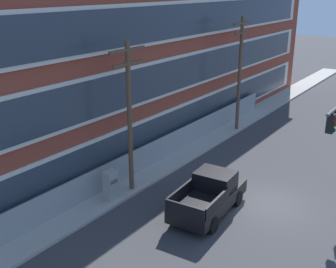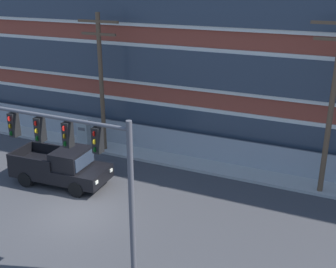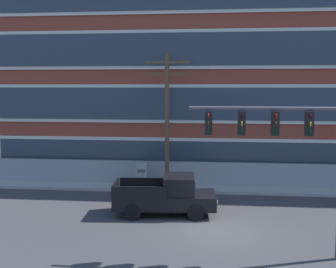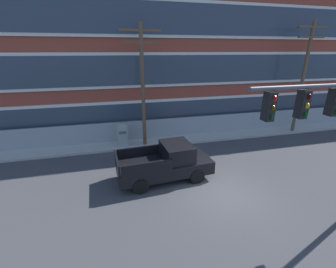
{
  "view_description": "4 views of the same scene",
  "coord_description": "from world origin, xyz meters",
  "px_view_note": "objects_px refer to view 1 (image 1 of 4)",
  "views": [
    {
      "loc": [
        -19.18,
        -7.0,
        10.94
      ],
      "look_at": [
        -2.76,
        4.54,
        3.81
      ],
      "focal_mm": 45.0,
      "sensor_mm": 36.0,
      "label": 1
    },
    {
      "loc": [
        10.9,
        -13.5,
        10.16
      ],
      "look_at": [
        2.09,
        5.32,
        2.44
      ],
      "focal_mm": 45.0,
      "sensor_mm": 36.0,
      "label": 2
    },
    {
      "loc": [
        -0.32,
        -18.44,
        6.5
      ],
      "look_at": [
        -2.72,
        4.86,
        3.79
      ],
      "focal_mm": 45.0,
      "sensor_mm": 36.0,
      "label": 3
    },
    {
      "loc": [
        -5.02,
        -8.45,
        6.73
      ],
      "look_at": [
        -1.85,
        4.37,
        1.76
      ],
      "focal_mm": 24.0,
      "sensor_mm": 36.0,
      "label": 4
    }
  ],
  "objects_px": {
    "pickup_truck_black": "(210,195)",
    "utility_pole_near_corner": "(129,111)",
    "electrical_cabinet": "(111,187)",
    "utility_pole_midblock": "(240,69)"
  },
  "relations": [
    {
      "from": "pickup_truck_black",
      "to": "utility_pole_near_corner",
      "type": "height_order",
      "value": "utility_pole_near_corner"
    },
    {
      "from": "pickup_truck_black",
      "to": "electrical_cabinet",
      "type": "relative_size",
      "value": 2.94
    },
    {
      "from": "utility_pole_near_corner",
      "to": "electrical_cabinet",
      "type": "relative_size",
      "value": 4.68
    },
    {
      "from": "utility_pole_midblock",
      "to": "electrical_cabinet",
      "type": "height_order",
      "value": "utility_pole_midblock"
    },
    {
      "from": "electrical_cabinet",
      "to": "utility_pole_midblock",
      "type": "bearing_deg",
      "value": -0.86
    },
    {
      "from": "utility_pole_near_corner",
      "to": "pickup_truck_black",
      "type": "bearing_deg",
      "value": -83.91
    },
    {
      "from": "pickup_truck_black",
      "to": "utility_pole_midblock",
      "type": "bearing_deg",
      "value": 20.36
    },
    {
      "from": "pickup_truck_black",
      "to": "utility_pole_midblock",
      "type": "relative_size",
      "value": 0.6
    },
    {
      "from": "utility_pole_midblock",
      "to": "electrical_cabinet",
      "type": "bearing_deg",
      "value": 179.14
    },
    {
      "from": "pickup_truck_black",
      "to": "electrical_cabinet",
      "type": "height_order",
      "value": "pickup_truck_black"
    }
  ]
}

